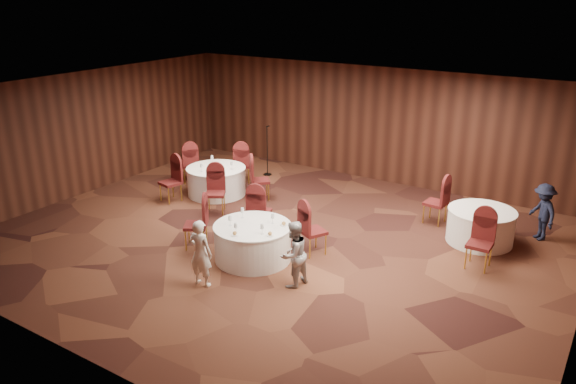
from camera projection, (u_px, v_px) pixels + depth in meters
The scene contains 15 objects.
ground at pixel (275, 240), 12.28m from camera, with size 12.00×12.00×0.00m, color black.
room_shell at pixel (275, 154), 11.61m from camera, with size 12.00×12.00×12.00m.
table_main at pixel (253, 242), 11.31m from camera, with size 1.57×1.57×0.74m.
table_left at pixel (216, 181), 14.89m from camera, with size 1.56×1.56×0.74m.
table_right at pixel (480, 226), 12.08m from camera, with size 1.43×1.43×0.74m.
chairs_main at pixel (256, 222), 11.95m from camera, with size 2.96×2.03×1.00m.
chairs_left at pixel (216, 176), 14.84m from camera, with size 3.21×2.96×1.00m.
chairs_right at pixel (456, 222), 11.98m from camera, with size 2.01×2.27×1.00m.
tabletop_main at pixel (255, 224), 10.99m from camera, with size 1.10×1.06×0.22m.
tabletop_left at pixel (216, 165), 14.73m from camera, with size 0.86×0.79×0.22m.
tabletop_right at pixel (488, 209), 11.59m from camera, with size 0.08×0.08×0.22m.
mic_stand at pixel (267, 161), 16.43m from camera, with size 0.24×0.24×1.48m.
woman_a at pixel (201, 253), 10.23m from camera, with size 0.47×0.31×1.29m, color white.
woman_b at pixel (293, 254), 10.22m from camera, with size 0.62×0.48×1.27m, color #ADADB2.
man_c at pixel (543, 212), 12.13m from camera, with size 0.82×0.47×1.27m, color black.
Camera 1 is at (6.25, -9.26, 5.21)m, focal length 35.00 mm.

